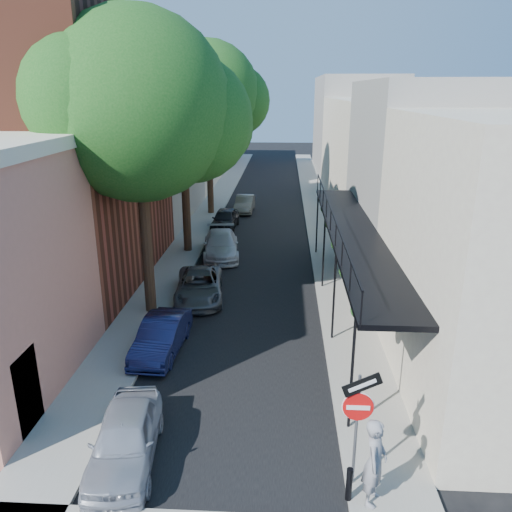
# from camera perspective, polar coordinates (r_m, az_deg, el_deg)

# --- Properties ---
(road_surface) EXTENTS (6.00, 64.00, 0.01)m
(road_surface) POSITION_cam_1_polar(r_m,az_deg,el_deg) (39.20, 1.01, 5.78)
(road_surface) COLOR black
(road_surface) RESTS_ON ground
(sidewalk_left) EXTENTS (2.00, 64.00, 0.12)m
(sidewalk_left) POSITION_cam_1_polar(r_m,az_deg,el_deg) (39.54, -4.82, 5.91)
(sidewalk_left) COLOR gray
(sidewalk_left) RESTS_ON ground
(sidewalk_right) EXTENTS (2.00, 64.00, 0.12)m
(sidewalk_right) POSITION_cam_1_polar(r_m,az_deg,el_deg) (39.24, 6.88, 5.75)
(sidewalk_right) COLOR gray
(sidewalk_right) RESTS_ON ground
(buildings_left) EXTENTS (10.10, 59.10, 12.00)m
(buildings_left) POSITION_cam_1_polar(r_m,az_deg,el_deg) (38.70, -13.27, 12.55)
(buildings_left) COLOR tan
(buildings_left) RESTS_ON ground
(buildings_right) EXTENTS (9.80, 55.00, 10.00)m
(buildings_right) POSITION_cam_1_polar(r_m,az_deg,el_deg) (38.67, 14.74, 11.66)
(buildings_right) COLOR beige
(buildings_right) RESTS_ON ground
(sign_post) EXTENTS (0.89, 0.17, 2.99)m
(sign_post) POSITION_cam_1_polar(r_m,az_deg,el_deg) (11.40, 11.58, -16.98)
(sign_post) COLOR #595B60
(sign_post) RESTS_ON ground
(bollard) EXTENTS (0.14, 0.14, 0.80)m
(bollard) POSITION_cam_1_polar(r_m,az_deg,el_deg) (11.96, 10.59, -24.25)
(bollard) COLOR black
(bollard) RESTS_ON sidewalk_right
(oak_near) EXTENTS (7.48, 6.80, 11.42)m
(oak_near) POSITION_cam_1_polar(r_m,az_deg,el_deg) (19.12, -11.92, 15.96)
(oak_near) COLOR #321D14
(oak_near) RESTS_ON ground
(oak_mid) EXTENTS (6.60, 6.00, 10.20)m
(oak_mid) POSITION_cam_1_polar(r_m,az_deg,el_deg) (26.94, -7.50, 15.04)
(oak_mid) COLOR #321D14
(oak_mid) RESTS_ON ground
(oak_far) EXTENTS (7.70, 7.00, 11.90)m
(oak_far) POSITION_cam_1_polar(r_m,az_deg,el_deg) (35.82, -4.74, 17.85)
(oak_far) COLOR #321D14
(oak_far) RESTS_ON ground
(parked_car_a) EXTENTS (1.91, 3.88, 1.27)m
(parked_car_a) POSITION_cam_1_polar(r_m,az_deg,el_deg) (13.12, -14.72, -19.51)
(parked_car_a) COLOR #9498A4
(parked_car_a) RESTS_ON ground
(parked_car_b) EXTENTS (1.49, 3.74, 1.21)m
(parked_car_b) POSITION_cam_1_polar(r_m,az_deg,el_deg) (17.51, -10.75, -9.00)
(parked_car_b) COLOR #151943
(parked_car_b) RESTS_ON ground
(parked_car_c) EXTENTS (2.46, 4.45, 1.18)m
(parked_car_c) POSITION_cam_1_polar(r_m,az_deg,el_deg) (21.59, -6.49, -3.41)
(parked_car_c) COLOR #4E5054
(parked_car_c) RESTS_ON ground
(parked_car_d) EXTENTS (2.39, 4.71, 1.31)m
(parked_car_d) POSITION_cam_1_polar(r_m,az_deg,el_deg) (26.98, -4.03, 1.30)
(parked_car_d) COLOR #BCBCC0
(parked_car_d) RESTS_ON ground
(parked_car_e) EXTENTS (1.72, 3.88, 1.30)m
(parked_car_e) POSITION_cam_1_polar(r_m,az_deg,el_deg) (32.44, -3.56, 4.23)
(parked_car_e) COLOR black
(parked_car_e) RESTS_ON ground
(parked_car_f) EXTENTS (1.37, 3.66, 1.19)m
(parked_car_f) POSITION_cam_1_polar(r_m,az_deg,el_deg) (37.09, -1.29, 5.99)
(parked_car_f) COLOR #6A6559
(parked_car_f) RESTS_ON ground
(pedestrian) EXTENTS (0.69, 0.85, 2.02)m
(pedestrian) POSITION_cam_1_polar(r_m,az_deg,el_deg) (11.64, 13.43, -21.92)
(pedestrian) COLOR gray
(pedestrian) RESTS_ON sidewalk_right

